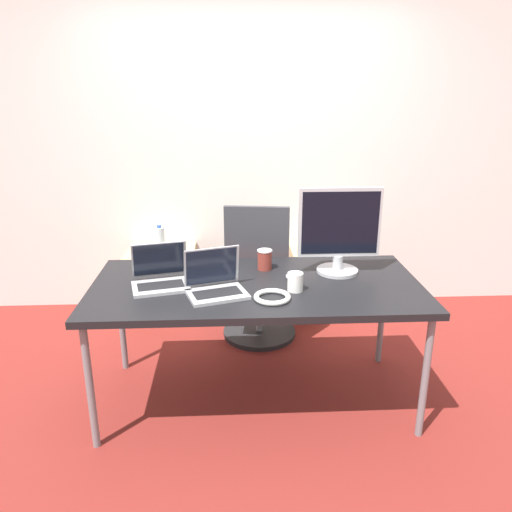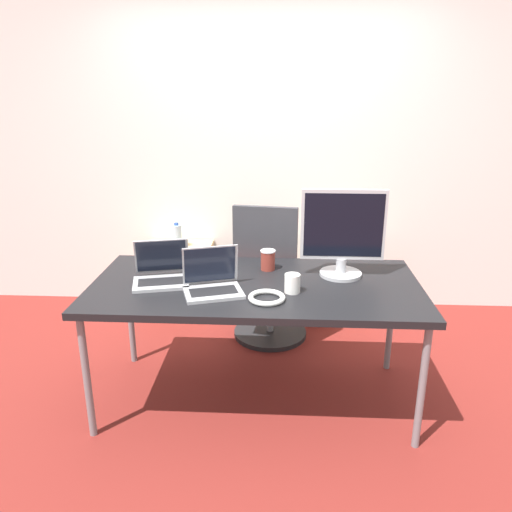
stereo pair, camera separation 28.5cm
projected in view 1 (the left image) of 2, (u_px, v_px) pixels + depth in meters
ground_plane at (256, 397)px, 3.10m from camera, size 14.00×14.00×0.00m
wall_back at (247, 155)px, 4.12m from camera, size 10.00×0.05×2.60m
desk at (256, 290)px, 2.87m from camera, size 1.88×0.91×0.76m
office_chair at (259, 289)px, 3.70m from camera, size 0.56×0.59×1.08m
cabinet_left at (163, 283)px, 4.14m from camera, size 0.55×0.48×0.58m
cabinet_right at (322, 280)px, 4.21m from camera, size 0.55×0.48×0.58m
water_bottle at (160, 239)px, 4.02m from camera, size 0.08×0.08×0.21m
laptop_left at (160, 277)px, 2.81m from camera, size 0.36×0.35×0.23m
laptop_right at (215, 285)px, 2.71m from camera, size 0.37×0.34×0.24m
monitor at (339, 232)px, 2.95m from camera, size 0.49×0.25×0.52m
mouse at (289, 276)px, 2.92m from camera, size 0.04×0.06×0.03m
coffee_cup_white at (295, 282)px, 2.74m from camera, size 0.09×0.09×0.10m
coffee_cup_brown at (265, 260)px, 3.06m from camera, size 0.09×0.09×0.12m
cable_coil at (272, 297)px, 2.64m from camera, size 0.20×0.20×0.03m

